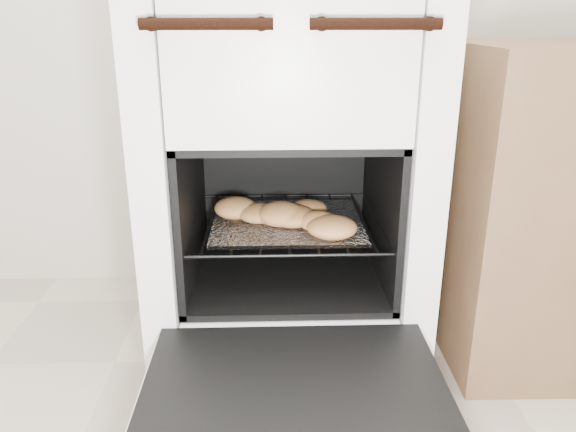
# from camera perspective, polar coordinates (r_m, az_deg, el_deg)

# --- Properties ---
(stove) EXTENTS (0.64, 0.72, 0.99)m
(stove) POSITION_cam_1_polar(r_m,az_deg,el_deg) (1.45, -0.21, 4.08)
(stove) COLOR white
(stove) RESTS_ON ground
(oven_door) EXTENTS (0.58, 0.45, 0.04)m
(oven_door) POSITION_cam_1_polar(r_m,az_deg,el_deg) (1.08, 0.72, -17.94)
(oven_door) COLOR black
(oven_door) RESTS_ON stove
(oven_rack) EXTENTS (0.47, 0.45, 0.01)m
(oven_rack) POSITION_cam_1_polar(r_m,az_deg,el_deg) (1.41, -0.12, -0.56)
(oven_rack) COLOR black
(oven_rack) RESTS_ON stove
(foil_sheet) EXTENTS (0.36, 0.32, 0.01)m
(foil_sheet) POSITION_cam_1_polar(r_m,az_deg,el_deg) (1.39, -0.09, -0.61)
(foil_sheet) COLOR white
(foil_sheet) RESTS_ON oven_rack
(baked_rolls) EXTENTS (0.37, 0.29, 0.05)m
(baked_rolls) POSITION_cam_1_polar(r_m,az_deg,el_deg) (1.35, -0.09, 0.06)
(baked_rolls) COLOR tan
(baked_rolls) RESTS_ON foil_sheet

